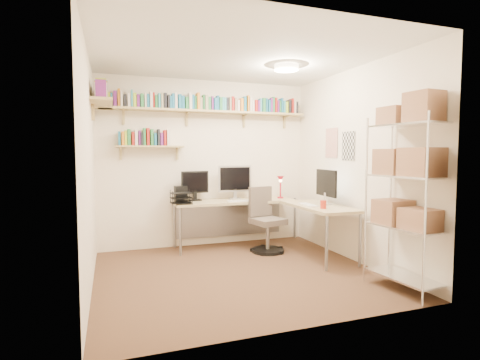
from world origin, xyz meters
The scene contains 6 objects.
ground centered at (0.00, 0.00, 0.00)m, with size 3.20×3.20×0.00m, color #4B3220.
room_shell centered at (0.00, 0.00, 1.55)m, with size 3.24×3.04×2.52m.
wall_shelves centered at (-0.43, 1.30, 2.02)m, with size 3.12×1.09×0.79m.
corner_desk centered at (0.48, 0.97, 0.69)m, with size 2.16×1.82×1.22m.
office_chair centered at (0.69, 0.80, 0.39)m, with size 0.50×0.50×0.92m.
wire_rack centered at (1.42, -1.09, 1.23)m, with size 0.44×0.80×1.98m.
Camera 1 is at (-1.40, -4.07, 1.39)m, focal length 28.00 mm.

